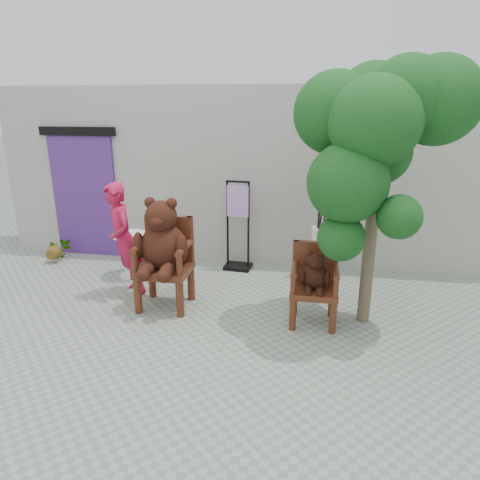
{
  "coord_description": "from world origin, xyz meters",
  "views": [
    {
      "loc": [
        1.07,
        -4.46,
        2.7
      ],
      "look_at": [
        0.14,
        0.95,
        0.95
      ],
      "focal_mm": 32.0,
      "sensor_mm": 36.0,
      "label": 1
    }
  ],
  "objects_px": {
    "chair_small": "(314,278)",
    "display_stand": "(238,236)",
    "tree": "(378,127)",
    "stool_bucket": "(320,238)",
    "person": "(125,240)",
    "chair_big": "(163,247)",
    "cafe_table": "(132,250)"
  },
  "relations": [
    {
      "from": "person",
      "to": "stool_bucket",
      "type": "bearing_deg",
      "value": 73.19
    },
    {
      "from": "stool_bucket",
      "to": "person",
      "type": "bearing_deg",
      "value": -157.14
    },
    {
      "from": "tree",
      "to": "stool_bucket",
      "type": "bearing_deg",
      "value": 109.06
    },
    {
      "from": "stool_bucket",
      "to": "tree",
      "type": "bearing_deg",
      "value": -70.94
    },
    {
      "from": "display_stand",
      "to": "tree",
      "type": "relative_size",
      "value": 0.47
    },
    {
      "from": "stool_bucket",
      "to": "tree",
      "type": "relative_size",
      "value": 0.45
    },
    {
      "from": "chair_small",
      "to": "tree",
      "type": "bearing_deg",
      "value": 5.24
    },
    {
      "from": "person",
      "to": "cafe_table",
      "type": "distance_m",
      "value": 0.81
    },
    {
      "from": "chair_small",
      "to": "display_stand",
      "type": "bearing_deg",
      "value": 127.27
    },
    {
      "from": "chair_small",
      "to": "stool_bucket",
      "type": "bearing_deg",
      "value": 87.09
    },
    {
      "from": "display_stand",
      "to": "stool_bucket",
      "type": "xyz_separation_m",
      "value": [
        1.36,
        -0.1,
        0.06
      ]
    },
    {
      "from": "stool_bucket",
      "to": "cafe_table",
      "type": "bearing_deg",
      "value": -170.57
    },
    {
      "from": "chair_small",
      "to": "person",
      "type": "bearing_deg",
      "value": 171.39
    },
    {
      "from": "chair_small",
      "to": "display_stand",
      "type": "relative_size",
      "value": 0.68
    },
    {
      "from": "person",
      "to": "display_stand",
      "type": "relative_size",
      "value": 1.1
    },
    {
      "from": "display_stand",
      "to": "stool_bucket",
      "type": "relative_size",
      "value": 1.04
    },
    {
      "from": "display_stand",
      "to": "stool_bucket",
      "type": "distance_m",
      "value": 1.37
    },
    {
      "from": "person",
      "to": "stool_bucket",
      "type": "distance_m",
      "value": 3.03
    },
    {
      "from": "person",
      "to": "cafe_table",
      "type": "xyz_separation_m",
      "value": [
        -0.21,
        0.68,
        -0.39
      ]
    },
    {
      "from": "chair_big",
      "to": "display_stand",
      "type": "distance_m",
      "value": 1.76
    },
    {
      "from": "chair_big",
      "to": "chair_small",
      "type": "height_order",
      "value": "chair_big"
    },
    {
      "from": "cafe_table",
      "to": "chair_small",
      "type": "bearing_deg",
      "value": -20.42
    },
    {
      "from": "chair_small",
      "to": "person",
      "type": "height_order",
      "value": "person"
    },
    {
      "from": "chair_small",
      "to": "person",
      "type": "distance_m",
      "value": 2.75
    },
    {
      "from": "person",
      "to": "chair_small",
      "type": "bearing_deg",
      "value": 41.73
    },
    {
      "from": "cafe_table",
      "to": "display_stand",
      "type": "xyz_separation_m",
      "value": [
        1.64,
        0.6,
        0.14
      ]
    },
    {
      "from": "person",
      "to": "cafe_table",
      "type": "relative_size",
      "value": 2.37
    },
    {
      "from": "tree",
      "to": "person",
      "type": "bearing_deg",
      "value": 173.91
    },
    {
      "from": "cafe_table",
      "to": "tree",
      "type": "relative_size",
      "value": 0.22
    },
    {
      "from": "person",
      "to": "tree",
      "type": "relative_size",
      "value": 0.52
    },
    {
      "from": "cafe_table",
      "to": "stool_bucket",
      "type": "height_order",
      "value": "stool_bucket"
    },
    {
      "from": "cafe_table",
      "to": "display_stand",
      "type": "height_order",
      "value": "display_stand"
    }
  ]
}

